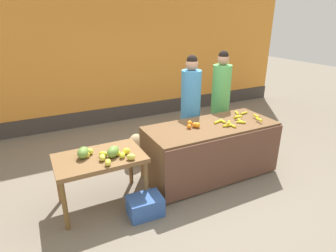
% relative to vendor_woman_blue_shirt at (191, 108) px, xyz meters
% --- Properties ---
extents(ground_plane, '(24.00, 24.00, 0.00)m').
position_rel_vendor_woman_blue_shirt_xyz_m(ground_plane, '(-0.33, -0.68, -0.93)').
color(ground_plane, '#756B5B').
extents(market_wall_back, '(9.09, 0.23, 3.45)m').
position_rel_vendor_woman_blue_shirt_xyz_m(market_wall_back, '(-0.33, 2.51, 0.76)').
color(market_wall_back, orange).
rests_on(market_wall_back, ground).
extents(fruit_stall_counter, '(2.07, 0.89, 0.86)m').
position_rel_vendor_woman_blue_shirt_xyz_m(fruit_stall_counter, '(-0.03, -0.69, -0.50)').
color(fruit_stall_counter, brown).
rests_on(fruit_stall_counter, ground).
extents(side_table_wooden, '(1.14, 0.72, 0.73)m').
position_rel_vendor_woman_blue_shirt_xyz_m(side_table_wooden, '(-1.79, -0.68, -0.29)').
color(side_table_wooden, brown).
rests_on(side_table_wooden, ground).
extents(banana_bunch_pile, '(0.81, 0.61, 0.07)m').
position_rel_vendor_woman_blue_shirt_xyz_m(banana_bunch_pile, '(0.43, -0.72, -0.04)').
color(banana_bunch_pile, yellow).
rests_on(banana_bunch_pile, fruit_stall_counter).
extents(orange_pile, '(0.21, 0.22, 0.08)m').
position_rel_vendor_woman_blue_shirt_xyz_m(orange_pile, '(-0.33, -0.63, -0.03)').
color(orange_pile, orange).
rests_on(orange_pile, fruit_stall_counter).
extents(mango_papaya_pile, '(0.71, 0.54, 0.14)m').
position_rel_vendor_woman_blue_shirt_xyz_m(mango_papaya_pile, '(-1.75, -0.73, -0.14)').
color(mango_papaya_pile, yellow).
rests_on(mango_papaya_pile, side_table_wooden).
extents(vendor_woman_blue_shirt, '(0.34, 0.34, 1.84)m').
position_rel_vendor_woman_blue_shirt_xyz_m(vendor_woman_blue_shirt, '(0.00, 0.00, 0.00)').
color(vendor_woman_blue_shirt, '#33333D').
rests_on(vendor_woman_blue_shirt, ground).
extents(vendor_woman_green_shirt, '(0.34, 0.34, 1.87)m').
position_rel_vendor_woman_blue_shirt_xyz_m(vendor_woman_green_shirt, '(0.70, 0.08, 0.01)').
color(vendor_woman_green_shirt, '#33333D').
rests_on(vendor_woman_green_shirt, ground).
extents(produce_crate, '(0.46, 0.34, 0.26)m').
position_rel_vendor_woman_blue_shirt_xyz_m(produce_crate, '(-1.36, -1.16, -0.80)').
color(produce_crate, '#3359A5').
rests_on(produce_crate, ground).
extents(produce_sack, '(0.47, 0.45, 0.55)m').
position_rel_vendor_woman_blue_shirt_xyz_m(produce_sack, '(-0.97, 0.18, -0.65)').
color(produce_sack, tan).
rests_on(produce_sack, ground).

